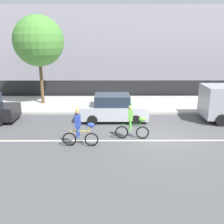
# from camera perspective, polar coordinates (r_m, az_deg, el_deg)

# --- Properties ---
(ground_plane) EXTENTS (80.00, 80.00, 0.00)m
(ground_plane) POSITION_cam_1_polar(r_m,az_deg,el_deg) (13.88, 10.45, -5.34)
(ground_plane) COLOR #4C4C4F
(road_centre_line) EXTENTS (36.00, 0.14, 0.01)m
(road_centre_line) POSITION_cam_1_polar(r_m,az_deg,el_deg) (13.42, 10.83, -6.11)
(road_centre_line) COLOR beige
(road_centre_line) RESTS_ON ground
(sidewalk_curb) EXTENTS (60.00, 5.00, 0.15)m
(sidewalk_curb) POSITION_cam_1_polar(r_m,az_deg,el_deg) (19.97, 7.11, 1.72)
(sidewalk_curb) COLOR #ADAAA3
(sidewalk_curb) RESTS_ON ground
(fence_line) EXTENTS (40.00, 0.08, 1.40)m
(fence_line) POSITION_cam_1_polar(r_m,az_deg,el_deg) (22.64, 6.25, 5.10)
(fence_line) COLOR black
(fence_line) RESTS_ON ground
(building_backdrop) EXTENTS (28.00, 8.00, 7.95)m
(building_backdrop) POSITION_cam_1_polar(r_m,az_deg,el_deg) (30.76, 3.64, 14.24)
(building_backdrop) COLOR #99939E
(building_backdrop) RESTS_ON ground
(parade_cyclist_cobalt) EXTENTS (1.72, 0.50, 1.92)m
(parade_cyclist_cobalt) POSITION_cam_1_polar(r_m,az_deg,el_deg) (12.36, -6.89, -3.75)
(parade_cyclist_cobalt) COLOR black
(parade_cyclist_cobalt) RESTS_ON ground
(parade_cyclist_lime) EXTENTS (1.72, 0.50, 1.92)m
(parade_cyclist_lime) POSITION_cam_1_polar(r_m,az_deg,el_deg) (13.19, 4.49, -2.39)
(parade_cyclist_lime) COLOR black
(parade_cyclist_lime) RESTS_ON ground
(parked_car_silver) EXTENTS (4.10, 1.92, 1.64)m
(parked_car_silver) POSITION_cam_1_polar(r_m,az_deg,el_deg) (15.99, 0.32, 0.79)
(parked_car_silver) COLOR #B7BABF
(parked_car_silver) RESTS_ON ground
(street_tree_near_lamp) EXTENTS (3.61, 3.61, 6.34)m
(street_tree_near_lamp) POSITION_cam_1_polar(r_m,az_deg,el_deg) (19.96, -15.70, 14.63)
(street_tree_near_lamp) COLOR brown
(street_tree_near_lamp) RESTS_ON sidewalk_curb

